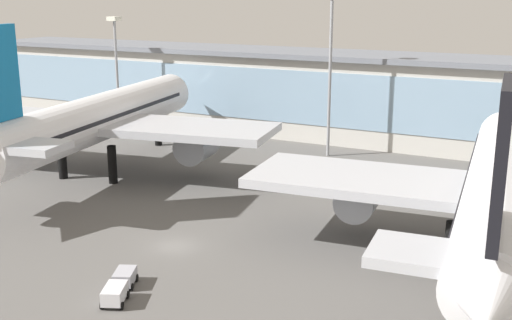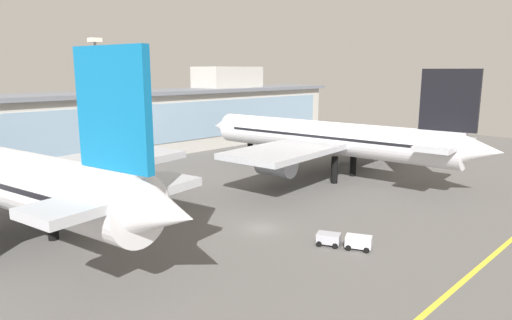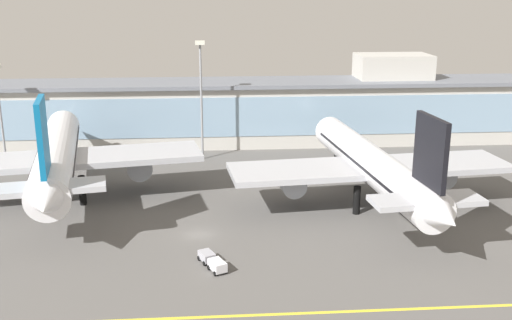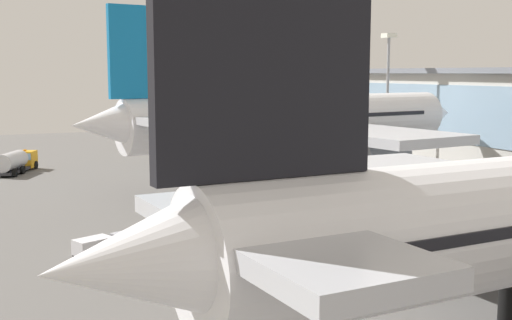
# 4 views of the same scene
# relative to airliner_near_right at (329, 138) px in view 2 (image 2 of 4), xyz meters

# --- Properties ---
(ground_plane) EXTENTS (197.85, 197.85, 0.00)m
(ground_plane) POSITION_rel_airliner_near_right_xyz_m (-26.77, -9.84, -6.68)
(ground_plane) COLOR #5B5956
(taxiway_centreline_stripe) EXTENTS (158.28, 0.50, 0.01)m
(taxiway_centreline_stripe) POSITION_rel_airliner_near_right_xyz_m (-26.77, -31.84, -6.68)
(taxiway_centreline_stripe) COLOR yellow
(taxiway_centreline_stripe) RESTS_ON ground
(terminal_building) EXTENTS (144.32, 14.00, 18.97)m
(terminal_building) POSITION_rel_airliner_near_right_xyz_m (-25.13, 41.09, 0.62)
(terminal_building) COLOR beige
(terminal_building) RESTS_ON ground
(airliner_near_right) EXTENTS (44.90, 53.71, 18.31)m
(airliner_near_right) POSITION_rel_airliner_near_right_xyz_m (0.00, 0.00, 0.00)
(airliner_near_right) COLOR black
(airliner_near_right) RESTS_ON ground
(baggage_tug_near) EXTENTS (3.79, 5.72, 1.40)m
(baggage_tug_near) POSITION_rel_airliner_near_right_xyz_m (-24.89, -20.10, -5.89)
(baggage_tug_near) COLOR black
(baggage_tug_near) RESTS_ON ground
(apron_light_mast_west) EXTENTS (1.80, 1.80, 23.37)m
(apron_light_mast_west) POSITION_rel_airliner_near_right_xyz_m (-26.56, 28.86, 8.63)
(apron_light_mast_west) COLOR gray
(apron_light_mast_west) RESTS_ON ground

